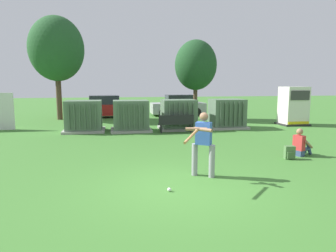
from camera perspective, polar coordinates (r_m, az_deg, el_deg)
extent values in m
plane|color=#3D752D|center=(7.34, 2.48, -11.70)|extent=(96.00, 96.00, 0.00)
cube|color=#9E9B93|center=(16.11, -15.74, -0.82)|extent=(2.10, 1.70, 0.12)
cube|color=#567056|center=(16.01, -15.85, 2.05)|extent=(1.80, 1.40, 1.50)
cube|color=#495F49|center=(15.33, -18.49, 1.68)|extent=(0.06, 0.12, 1.27)
cube|color=#495F49|center=(15.30, -17.55, 1.71)|extent=(0.06, 0.12, 1.27)
cube|color=#495F49|center=(15.27, -16.60, 1.73)|extent=(0.06, 0.12, 1.27)
cube|color=#495F49|center=(15.24, -15.65, 1.76)|extent=(0.06, 0.12, 1.27)
cube|color=#495F49|center=(15.22, -14.69, 1.79)|extent=(0.06, 0.12, 1.27)
cube|color=#495F49|center=(15.20, -13.73, 1.81)|extent=(0.06, 0.12, 1.27)
cube|color=#9E9B93|center=(15.80, -7.11, -0.74)|extent=(2.10, 1.70, 0.12)
cube|color=#567056|center=(15.70, -7.16, 2.18)|extent=(1.80, 1.40, 1.50)
cube|color=#495F49|center=(14.92, -9.45, 1.82)|extent=(0.06, 0.12, 1.27)
cube|color=#495F49|center=(14.92, -8.47, 1.84)|extent=(0.06, 0.12, 1.27)
cube|color=#495F49|center=(14.93, -7.50, 1.87)|extent=(0.06, 0.12, 1.27)
cube|color=#495F49|center=(14.95, -6.52, 1.89)|extent=(0.06, 0.12, 1.27)
cube|color=#495F49|center=(14.97, -5.54, 1.91)|extent=(0.06, 0.12, 1.27)
cube|color=#495F49|center=(14.99, -4.57, 1.93)|extent=(0.06, 0.12, 1.27)
cube|color=#9E9B93|center=(16.31, 2.02, -0.41)|extent=(2.10, 1.70, 0.12)
cube|color=#567056|center=(16.20, 2.03, 2.42)|extent=(1.80, 1.40, 1.50)
cube|color=#495F49|center=(15.34, 0.30, 2.10)|extent=(0.06, 0.12, 1.27)
cube|color=#495F49|center=(15.39, 1.24, 2.12)|extent=(0.06, 0.12, 1.27)
cube|color=#495F49|center=(15.44, 2.17, 2.14)|extent=(0.06, 0.12, 1.27)
cube|color=#495F49|center=(15.50, 3.09, 2.15)|extent=(0.06, 0.12, 1.27)
cube|color=#495F49|center=(15.56, 4.00, 2.17)|extent=(0.06, 0.12, 1.27)
cube|color=#495F49|center=(15.62, 4.91, 2.18)|extent=(0.06, 0.12, 1.27)
cube|color=#9E9B93|center=(17.11, 11.15, -0.16)|extent=(2.10, 1.70, 0.12)
cube|color=#567056|center=(17.01, 11.23, 2.55)|extent=(1.80, 1.40, 1.50)
cube|color=#495F49|center=(16.08, 10.09, 2.26)|extent=(0.06, 0.12, 1.27)
cube|color=#495F49|center=(16.17, 10.94, 2.27)|extent=(0.06, 0.12, 1.27)
cube|color=#495F49|center=(16.26, 11.78, 2.28)|extent=(0.06, 0.12, 1.27)
cube|color=#495F49|center=(16.36, 12.61, 2.29)|extent=(0.06, 0.12, 1.27)
cube|color=#495F49|center=(16.46, 13.43, 2.29)|extent=(0.06, 0.12, 1.27)
cube|color=#495F49|center=(16.56, 14.24, 2.30)|extent=(0.06, 0.12, 1.27)
cube|color=#262626|center=(19.53, 22.75, 0.35)|extent=(1.60, 1.40, 0.10)
cube|color=silver|center=(19.42, 22.94, 3.72)|extent=(1.40, 1.20, 2.20)
cube|color=#383838|center=(18.87, 24.06, 5.38)|extent=(1.19, 0.04, 0.55)
cube|color=yellow|center=(19.00, 23.78, 0.55)|extent=(1.33, 0.04, 0.16)
cube|color=black|center=(15.18, 1.50, 0.44)|extent=(1.81, 0.44, 0.05)
cube|color=black|center=(14.97, 1.62, 1.28)|extent=(1.80, 0.08, 0.44)
cylinder|color=black|center=(15.23, -1.43, -0.44)|extent=(0.06, 0.06, 0.42)
cylinder|color=black|center=(15.50, 4.18, -0.30)|extent=(0.06, 0.06, 0.42)
cylinder|color=black|center=(14.96, -1.29, -0.60)|extent=(0.06, 0.06, 0.42)
cylinder|color=black|center=(15.23, 4.42, -0.46)|extent=(0.06, 0.06, 0.42)
cylinder|color=gray|center=(8.03, 8.41, -6.72)|extent=(0.16, 0.16, 0.88)
cylinder|color=gray|center=(8.16, 5.14, -6.43)|extent=(0.16, 0.16, 0.88)
cube|color=#3359B2|center=(7.94, 6.85, -1.40)|extent=(0.47, 0.42, 0.60)
sphere|color=brown|center=(7.88, 6.91, 1.79)|extent=(0.23, 0.23, 0.23)
cylinder|color=brown|center=(7.53, 6.72, -0.69)|extent=(0.40, 0.49, 0.09)
cylinder|color=brown|center=(7.59, 5.42, -0.61)|extent=(0.55, 0.22, 0.09)
cylinder|color=#A5723F|center=(6.93, 4.40, -2.04)|extent=(0.52, 0.74, 0.21)
sphere|color=#A5723F|center=(7.32, 5.48, -0.93)|extent=(0.08, 0.08, 0.08)
sphere|color=white|center=(7.06, 0.24, -12.10)|extent=(0.09, 0.09, 0.09)
cube|color=#384C75|center=(11.30, 23.74, -4.75)|extent=(0.35, 0.41, 0.20)
cube|color=red|center=(11.23, 23.85, -2.96)|extent=(0.34, 0.42, 0.52)
sphere|color=#9E7051|center=(11.17, 23.96, -0.99)|extent=(0.22, 0.22, 0.22)
cylinder|color=#384C75|center=(11.52, 23.99, -3.92)|extent=(0.47, 0.29, 0.13)
cylinder|color=#384C75|center=(11.70, 24.60, -3.75)|extent=(0.32, 0.22, 0.46)
cylinder|color=#384C75|center=(11.41, 24.83, -4.08)|extent=(0.47, 0.29, 0.13)
cylinder|color=#384C75|center=(11.60, 25.43, -3.91)|extent=(0.32, 0.22, 0.46)
cylinder|color=#9E7051|center=(11.55, 23.49, -2.87)|extent=(0.41, 0.23, 0.32)
cylinder|color=#9E7051|center=(11.30, 25.42, -3.22)|extent=(0.41, 0.23, 0.32)
cube|color=#4C723F|center=(10.69, 22.29, -4.72)|extent=(0.35, 0.25, 0.44)
cube|color=#3D5B33|center=(10.59, 22.54, -5.22)|extent=(0.23, 0.10, 0.22)
cylinder|color=#4C3828|center=(21.92, -20.18, 5.04)|extent=(0.37, 0.37, 2.97)
ellipsoid|color=#235128|center=(22.02, -20.62, 13.71)|extent=(3.65, 3.65, 4.34)
cylinder|color=#4C3828|center=(20.54, 5.25, 4.39)|extent=(0.28, 0.28, 2.30)
ellipsoid|color=#1E4723|center=(20.53, 5.34, 11.58)|extent=(2.83, 2.83, 3.36)
cube|color=maroon|center=(22.54, -12.55, 3.11)|extent=(4.34, 2.07, 0.80)
cube|color=#262B33|center=(22.49, -12.22, 4.95)|extent=(2.23, 1.74, 0.64)
cylinder|color=black|center=(21.69, -15.85, 2.12)|extent=(0.66, 0.28, 0.64)
cylinder|color=black|center=(23.38, -15.83, 2.53)|extent=(0.66, 0.28, 0.64)
cylinder|color=black|center=(21.82, -8.99, 2.36)|extent=(0.66, 0.28, 0.64)
cylinder|color=black|center=(23.50, -9.46, 2.76)|extent=(0.66, 0.28, 0.64)
cube|color=#B2B2B7|center=(23.42, 1.89, 3.49)|extent=(4.23, 1.78, 0.80)
cube|color=#262B33|center=(23.41, 2.26, 5.25)|extent=(2.13, 1.60, 0.64)
cylinder|color=black|center=(22.35, -0.87, 2.60)|extent=(0.64, 0.23, 0.64)
cylinder|color=black|center=(24.01, -1.61, 2.98)|extent=(0.64, 0.23, 0.64)
cylinder|color=black|center=(22.96, 5.54, 2.71)|extent=(0.64, 0.23, 0.64)
cylinder|color=black|center=(24.59, 4.39, 3.08)|extent=(0.64, 0.23, 0.64)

